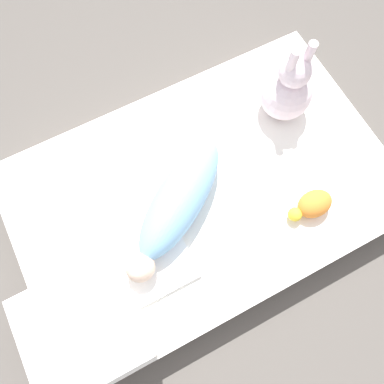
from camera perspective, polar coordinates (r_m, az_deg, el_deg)
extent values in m
plane|color=#514C47|center=(1.57, 1.51, -1.29)|extent=(12.00, 12.00, 0.00)
cube|color=white|center=(1.49, 1.58, -0.36)|extent=(1.42, 0.92, 0.16)
cube|color=white|center=(1.34, -5.13, -11.10)|extent=(0.24, 0.20, 0.02)
ellipsoid|color=#7FB7E5|center=(1.31, -1.80, -0.95)|extent=(0.50, 0.41, 0.17)
sphere|color=beige|center=(1.28, -7.89, -11.29)|extent=(0.10, 0.10, 0.10)
cube|color=white|center=(1.33, -16.55, -19.29)|extent=(0.36, 0.37, 0.10)
sphere|color=silver|center=(1.52, 14.09, 14.28)|extent=(0.20, 0.20, 0.20)
sphere|color=silver|center=(1.41, 15.44, 17.29)|extent=(0.12, 0.12, 0.12)
cylinder|color=silver|center=(1.37, 17.50, 19.60)|extent=(0.03, 0.03, 0.09)
cylinder|color=silver|center=(1.33, 15.15, 18.82)|extent=(0.03, 0.03, 0.09)
ellipsoid|color=orange|center=(1.42, 18.18, -1.70)|extent=(0.13, 0.10, 0.09)
sphere|color=yellow|center=(1.40, 15.42, -3.30)|extent=(0.05, 0.05, 0.05)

